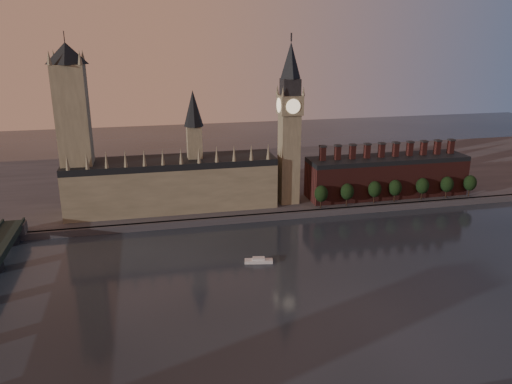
# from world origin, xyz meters

# --- Properties ---
(ground) EXTENTS (900.00, 900.00, 0.00)m
(ground) POSITION_xyz_m (0.00, 0.00, 0.00)
(ground) COLOR black
(ground) RESTS_ON ground
(north_bank) EXTENTS (900.00, 182.00, 4.00)m
(north_bank) POSITION_xyz_m (0.00, 178.04, 2.00)
(north_bank) COLOR #4B4A50
(north_bank) RESTS_ON ground
(palace_of_westminster) EXTENTS (130.00, 30.30, 74.00)m
(palace_of_westminster) POSITION_xyz_m (-64.41, 114.91, 21.63)
(palace_of_westminster) COLOR gray
(palace_of_westminster) RESTS_ON north_bank
(victoria_tower) EXTENTS (24.00, 24.00, 108.00)m
(victoria_tower) POSITION_xyz_m (-120.00, 115.00, 59.09)
(victoria_tower) COLOR gray
(victoria_tower) RESTS_ON north_bank
(big_ben) EXTENTS (15.00, 15.00, 107.00)m
(big_ben) POSITION_xyz_m (10.00, 110.00, 56.83)
(big_ben) COLOR gray
(big_ben) RESTS_ON north_bank
(chimney_block) EXTENTS (110.00, 25.00, 37.00)m
(chimney_block) POSITION_xyz_m (80.00, 110.00, 17.82)
(chimney_block) COLOR #491F1C
(chimney_block) RESTS_ON north_bank
(embankment_tree_0) EXTENTS (8.60, 8.60, 14.88)m
(embankment_tree_0) POSITION_xyz_m (27.08, 93.89, 13.47)
(embankment_tree_0) COLOR black
(embankment_tree_0) RESTS_ON north_bank
(embankment_tree_1) EXTENTS (8.60, 8.60, 14.88)m
(embankment_tree_1) POSITION_xyz_m (44.93, 94.29, 13.47)
(embankment_tree_1) COLOR black
(embankment_tree_1) RESTS_ON north_bank
(embankment_tree_2) EXTENTS (8.60, 8.60, 14.88)m
(embankment_tree_2) POSITION_xyz_m (64.58, 95.37, 13.47)
(embankment_tree_2) COLOR black
(embankment_tree_2) RESTS_ON north_bank
(embankment_tree_3) EXTENTS (8.60, 8.60, 14.88)m
(embankment_tree_3) POSITION_xyz_m (79.10, 95.20, 13.47)
(embankment_tree_3) COLOR black
(embankment_tree_3) RESTS_ON north_bank
(embankment_tree_4) EXTENTS (8.60, 8.60, 14.88)m
(embankment_tree_4) POSITION_xyz_m (99.03, 95.20, 13.47)
(embankment_tree_4) COLOR black
(embankment_tree_4) RESTS_ON north_bank
(embankment_tree_5) EXTENTS (8.60, 8.60, 14.88)m
(embankment_tree_5) POSITION_xyz_m (117.13, 94.77, 13.47)
(embankment_tree_5) COLOR black
(embankment_tree_5) RESTS_ON north_bank
(embankment_tree_6) EXTENTS (8.60, 8.60, 14.88)m
(embankment_tree_6) POSITION_xyz_m (134.31, 94.22, 13.47)
(embankment_tree_6) COLOR black
(embankment_tree_6) RESTS_ON north_bank
(river_boat) EXTENTS (14.64, 6.61, 2.83)m
(river_boat) POSITION_xyz_m (-27.96, 32.21, 1.08)
(river_boat) COLOR silver
(river_boat) RESTS_ON ground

